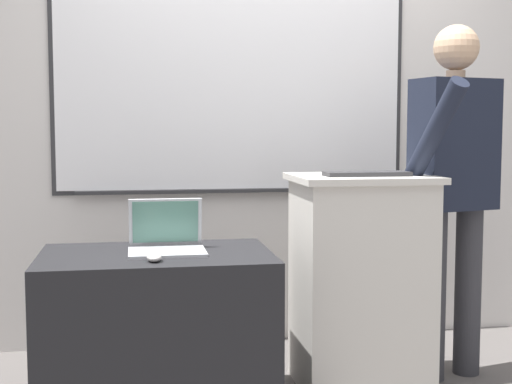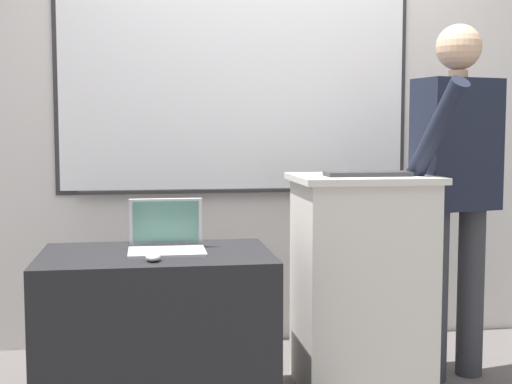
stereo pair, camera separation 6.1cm
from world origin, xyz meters
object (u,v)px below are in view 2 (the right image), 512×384
Objects in this scene: laptop at (166,236)px; wireless_keyboard at (368,174)px; lectern_podium at (362,281)px; person_presenter at (456,177)px; computer_mouse_by_laptop at (153,257)px; side_desk at (157,331)px.

wireless_keyboard reaches higher than laptop.
wireless_keyboard reaches higher than lectern_podium.
computer_mouse_by_laptop is at bearing -179.03° from person_presenter.
side_desk is at bearing -175.91° from wireless_keyboard.
lectern_podium is 10.06× the size of computer_mouse_by_laptop.
laptop is at bearing -178.87° from wireless_keyboard.
side_desk is 0.58× the size of person_presenter.
person_presenter is 1.52m from computer_mouse_by_laptop.
side_desk is (-0.96, -0.13, -0.16)m from lectern_podium.
computer_mouse_by_laptop reaches higher than side_desk.
side_desk is at bearing -132.62° from laptop.
laptop is 0.26m from computer_mouse_by_laptop.
computer_mouse_by_laptop is (-1.45, -0.37, -0.28)m from person_presenter.
lectern_podium is at bearing 91.18° from wireless_keyboard.
laptop is 3.28× the size of computer_mouse_by_laptop.
person_presenter is 0.49m from wireless_keyboard.
lectern_podium is 0.59× the size of person_presenter.
laptop is at bearing 171.76° from person_presenter.
lectern_podium is 2.59× the size of wireless_keyboard.
wireless_keyboard is (0.91, 0.02, 0.26)m from laptop.
lectern_podium is 1.02× the size of side_desk.
laptop is 0.95m from wireless_keyboard.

